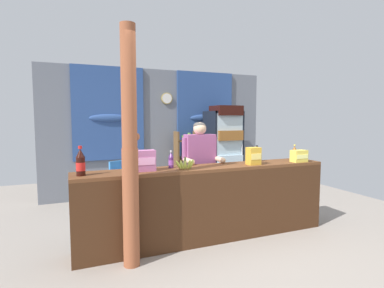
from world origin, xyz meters
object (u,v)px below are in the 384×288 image
Objects in this scene: bottle_shelf_rack at (186,161)px; soda_bottle_cola at (81,163)px; soda_bottle_iced_tea at (294,153)px; snack_box_instant_noodle at (299,156)px; banana_bunch at (185,165)px; snack_box_choco_powder at (253,156)px; soda_bottle_grape_soda at (171,161)px; snack_box_wafer at (145,161)px; plastic_lawn_chair at (124,182)px; soda_bottle_lime_soda at (257,155)px; stall_counter at (212,197)px; timber_post at (130,153)px; shopkeeper at (200,161)px; drink_fridge at (224,146)px.

bottle_shelf_rack is 4.02× the size of soda_bottle_cola.
snack_box_instant_noodle is at bearing -114.87° from soda_bottle_iced_tea.
bottle_shelf_rack reaches higher than banana_bunch.
snack_box_instant_noodle is at bearing -2.98° from snack_box_choco_powder.
soda_bottle_grape_soda is 0.37m from snack_box_wafer.
snack_box_instant_noodle is (0.80, -2.47, 0.37)m from bottle_shelf_rack.
soda_bottle_cola is 2.97m from snack_box_instant_noodle.
plastic_lawn_chair is 3.22× the size of banana_bunch.
soda_bottle_cola is (-2.17, -2.37, 0.42)m from bottle_shelf_rack.
soda_bottle_iced_tea is 1.86m from banana_bunch.
soda_bottle_lime_soda reaches higher than soda_bottle_grape_soda.
stall_counter is 14.53× the size of soda_bottle_iced_tea.
snack_box_instant_noodle is (2.49, 0.22, -0.18)m from timber_post.
soda_bottle_cola reaches higher than soda_bottle_lime_soda.
stall_counter is at bearing -163.80° from soda_bottle_lime_soda.
plastic_lawn_chair is 3.65× the size of soda_bottle_iced_tea.
soda_bottle_grape_soda reaches higher than plastic_lawn_chair.
banana_bunch is at bearing -174.98° from soda_bottle_iced_tea.
drink_fridge is at bearing 51.83° from shopkeeper.
timber_post is 10.92× the size of snack_box_choco_powder.
snack_box_wafer is at bearing -177.72° from soda_bottle_iced_tea.
snack_box_choco_powder reaches higher than stall_counter.
timber_post is at bearing -135.32° from drink_fridge.
soda_bottle_iced_tea is at bearing -68.40° from bottle_shelf_rack.
soda_bottle_grape_soda is (-0.57, -0.38, 0.09)m from shopkeeper.
drink_fridge is at bearing 35.55° from soda_bottle_cola.
soda_bottle_lime_soda is 0.61m from snack_box_instant_noodle.
snack_box_wafer is at bearing 174.14° from stall_counter.
snack_box_choco_powder reaches higher than snack_box_instant_noodle.
soda_bottle_lime_soda is (2.43, 0.18, -0.04)m from soda_bottle_cola.
banana_bunch is at bearing 178.65° from snack_box_instant_noodle.
snack_box_choco_powder is at bearing -132.67° from soda_bottle_lime_soda.
timber_post is 0.75m from soda_bottle_grape_soda.
soda_bottle_grape_soda is (-1.08, -2.26, 0.38)m from bottle_shelf_rack.
shopkeeper is at bearing 164.80° from soda_bottle_iced_tea.
drink_fridge is 8.45× the size of snack_box_instant_noodle.
bottle_shelf_rack is 2.62m from snack_box_instant_noodle.
snack_box_choco_powder reaches higher than banana_bunch.
soda_bottle_iced_tea is at bearing 2.28° from snack_box_wafer.
snack_box_wafer is at bearing -152.88° from shopkeeper.
plastic_lawn_chair is 2.03m from soda_bottle_cola.
shopkeeper is 6.16× the size of snack_box_wafer.
banana_bunch is (-1.85, -0.16, -0.04)m from soda_bottle_iced_tea.
shopkeeper is (0.90, -1.28, 0.49)m from plastic_lawn_chair.
bottle_shelf_rack reaches higher than stall_counter.
timber_post reaches higher than banana_bunch.
timber_post is (-1.09, -0.24, 0.65)m from stall_counter.
stall_counter is 14.36× the size of soda_bottle_lime_soda.
soda_bottle_iced_tea is at bearing 9.33° from timber_post.
soda_bottle_lime_soda reaches higher than snack_box_choco_powder.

